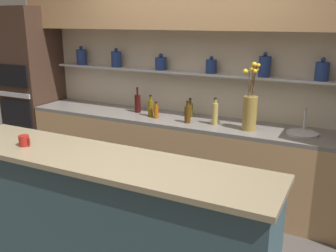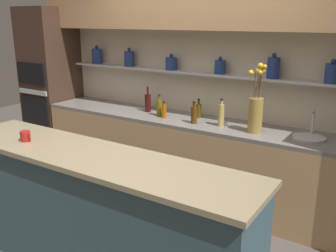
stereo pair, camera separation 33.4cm
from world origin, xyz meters
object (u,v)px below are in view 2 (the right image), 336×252
(bottle_oil_0, at_px, (159,107))
(coffee_mug, at_px, (25,136))
(sink_fixture, at_px, (309,136))
(bottle_sauce_3, at_px, (148,103))
(bottle_oil_4, at_px, (198,110))
(bottle_wine_1, at_px, (148,102))
(bottle_spirit_5, at_px, (194,114))
(bottle_spirit_6, at_px, (221,115))
(bottle_sauce_2, at_px, (164,111))
(oven_tower, at_px, (51,87))
(flower_vase, at_px, (256,112))

(bottle_oil_0, distance_m, coffee_mug, 1.63)
(sink_fixture, height_order, bottle_sauce_3, sink_fixture)
(bottle_oil_4, bearing_deg, bottle_wine_1, -172.96)
(bottle_sauce_3, distance_m, bottle_spirit_5, 0.83)
(bottle_wine_1, relative_size, bottle_oil_4, 1.40)
(bottle_spirit_6, bearing_deg, bottle_wine_1, 174.24)
(sink_fixture, relative_size, bottle_sauce_2, 1.59)
(oven_tower, height_order, coffee_mug, oven_tower)
(bottle_oil_4, bearing_deg, flower_vase, -15.62)
(oven_tower, distance_m, bottle_oil_0, 1.87)
(sink_fixture, xyz_separation_m, bottle_sauce_2, (-1.55, -0.10, 0.06))
(bottle_oil_0, bearing_deg, flower_vase, -1.41)
(bottle_oil_4, relative_size, bottle_spirit_6, 0.75)
(flower_vase, distance_m, bottle_wine_1, 1.39)
(bottle_sauce_3, bearing_deg, oven_tower, -174.27)
(flower_vase, xyz_separation_m, bottle_oil_4, (-0.74, 0.21, -0.13))
(bottle_oil_0, bearing_deg, bottle_sauce_3, 146.18)
(bottle_wine_1, height_order, bottle_spirit_5, bottle_wine_1)
(bottle_oil_4, distance_m, bottle_spirit_6, 0.41)
(bottle_oil_4, height_order, coffee_mug, bottle_oil_4)
(flower_vase, bearing_deg, oven_tower, 178.60)
(flower_vase, distance_m, bottle_spirit_5, 0.67)
(bottle_wine_1, xyz_separation_m, bottle_sauce_3, (-0.07, 0.10, -0.04))
(bottle_sauce_2, xyz_separation_m, bottle_sauce_3, (-0.40, 0.25, -0.00))
(flower_vase, relative_size, bottle_sauce_2, 3.58)
(bottle_spirit_6, bearing_deg, oven_tower, 178.94)
(bottle_oil_0, relative_size, coffee_mug, 2.42)
(flower_vase, height_order, bottle_spirit_6, flower_vase)
(bottle_oil_0, height_order, bottle_oil_4, bottle_oil_0)
(bottle_spirit_5, distance_m, bottle_spirit_6, 0.29)
(oven_tower, distance_m, coffee_mug, 2.32)
(bottle_oil_0, relative_size, bottle_spirit_6, 0.86)
(oven_tower, relative_size, bottle_spirit_6, 7.46)
(bottle_spirit_5, relative_size, bottle_spirit_6, 0.83)
(oven_tower, height_order, sink_fixture, oven_tower)
(sink_fixture, xyz_separation_m, bottle_oil_0, (-1.65, -0.06, 0.08))
(oven_tower, bearing_deg, coffee_mug, -45.54)
(bottle_wine_1, bearing_deg, bottle_sauce_2, -23.52)
(bottle_sauce_3, relative_size, bottle_oil_4, 0.82)
(oven_tower, height_order, bottle_oil_4, oven_tower)
(bottle_sauce_3, bearing_deg, bottle_sauce_2, -31.87)
(bottle_oil_4, distance_m, coffee_mug, 1.91)
(sink_fixture, relative_size, bottle_oil_4, 1.39)
(flower_vase, xyz_separation_m, sink_fixture, (0.50, 0.09, -0.19))
(bottle_sauce_3, xyz_separation_m, bottle_spirit_5, (0.79, -0.27, 0.02))
(bottle_oil_0, xyz_separation_m, coffee_mug, (-0.24, -1.61, 0.04))
(flower_vase, distance_m, coffee_mug, 2.11)
(coffee_mug, bearing_deg, bottle_wine_1, 89.64)
(bottle_oil_0, xyz_separation_m, bottle_spirit_6, (0.77, -0.00, 0.02))
(sink_fixture, bearing_deg, bottle_oil_0, -178.01)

